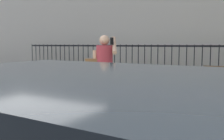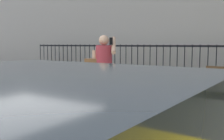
{
  "view_description": "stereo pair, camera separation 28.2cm",
  "coord_description": "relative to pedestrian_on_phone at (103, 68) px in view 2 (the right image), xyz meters",
  "views": [
    {
      "loc": [
        3.9,
        -3.03,
        1.61
      ],
      "look_at": [
        0.89,
        1.92,
        1.05
      ],
      "focal_mm": 42.72,
      "sensor_mm": 36.0,
      "label": 1
    },
    {
      "loc": [
        4.13,
        -2.88,
        1.61
      ],
      "look_at": [
        0.89,
        1.92,
        1.05
      ],
      "focal_mm": 42.72,
      "sensor_mm": 36.0,
      "label": 2
    }
  ],
  "objects": [
    {
      "name": "sidewalk",
      "position": [
        -0.87,
        0.6,
        -1.03
      ],
      "size": [
        28.0,
        4.4,
        0.15
      ],
      "primitive_type": "cube",
      "color": "gray",
      "rests_on": "ground"
    },
    {
      "name": "iron_fence",
      "position": [
        -0.87,
        4.3,
        -0.09
      ],
      "size": [
        12.03,
        0.04,
        1.6
      ],
      "color": "black",
      "rests_on": "ground"
    },
    {
      "name": "ground_plane",
      "position": [
        -0.87,
        -1.6,
        -1.11
      ],
      "size": [
        60.0,
        60.0,
        0.0
      ],
      "primitive_type": "plane",
      "color": "#28282B"
    },
    {
      "name": "pedestrian_on_phone",
      "position": [
        0.0,
        0.0,
        0.0
      ],
      "size": [
        0.71,
        0.62,
        1.65
      ],
      "color": "tan",
      "rests_on": "sidewalk"
    }
  ]
}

